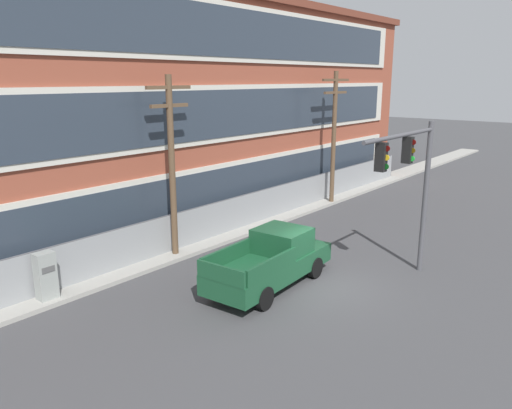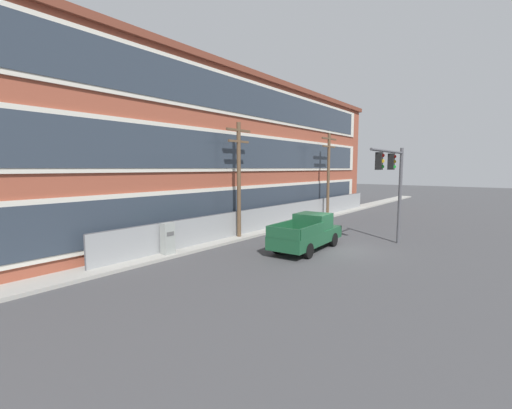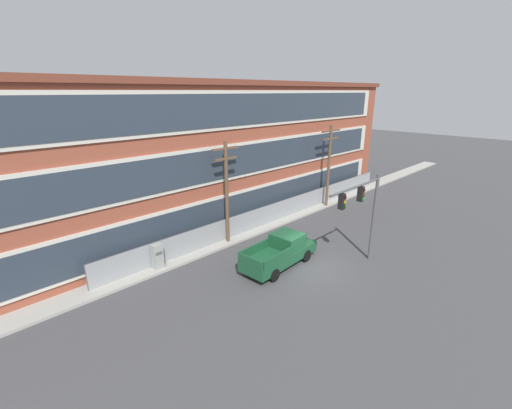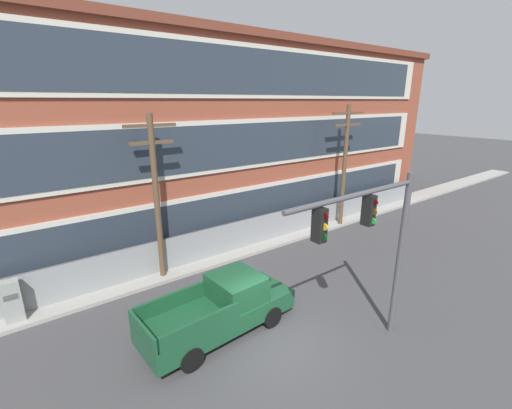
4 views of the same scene
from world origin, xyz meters
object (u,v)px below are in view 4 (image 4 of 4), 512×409
traffic_signal_mast (376,234)px  pickup_truck_dark_green (222,308)px  utility_pole_midblock (345,161)px  utility_pole_near_corner (156,193)px  electrical_cabinet (12,303)px

traffic_signal_mast → pickup_truck_dark_green: 5.85m
traffic_signal_mast → utility_pole_midblock: bearing=43.7°
traffic_signal_mast → utility_pole_near_corner: size_ratio=0.78×
traffic_signal_mast → utility_pole_near_corner: utility_pole_near_corner is taller
electrical_cabinet → pickup_truck_dark_green: bearing=-39.8°
pickup_truck_dark_green → utility_pole_midblock: utility_pole_midblock is taller
utility_pole_near_corner → utility_pole_midblock: size_ratio=0.97×
utility_pole_near_corner → utility_pole_midblock: bearing=-1.5°
pickup_truck_dark_green → utility_pole_midblock: (11.97, 4.66, 3.43)m
pickup_truck_dark_green → electrical_cabinet: 7.74m
pickup_truck_dark_green → utility_pole_midblock: bearing=21.3°
traffic_signal_mast → utility_pole_midblock: utility_pole_midblock is taller
traffic_signal_mast → pickup_truck_dark_green: traffic_signal_mast is taller
utility_pole_near_corner → traffic_signal_mast: bearing=-67.6°
utility_pole_midblock → electrical_cabinet: bearing=179.1°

